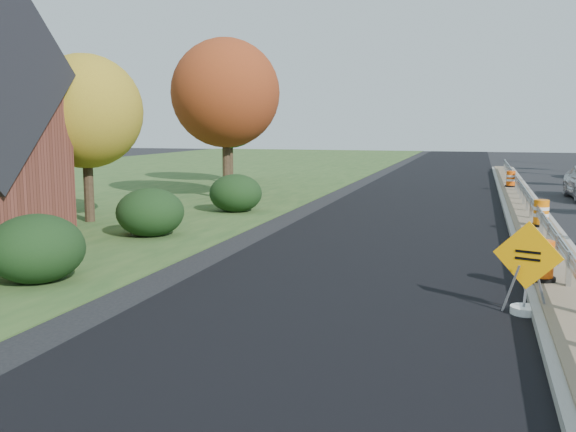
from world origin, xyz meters
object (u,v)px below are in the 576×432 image
(caution_sign, at_px, (526,291))
(barrel_median_far, at_px, (511,179))
(barrel_median_mid, at_px, (541,214))
(barrel_median_near, at_px, (542,261))

(caution_sign, bearing_deg, barrel_median_far, 107.48)
(barrel_median_mid, height_order, barrel_median_far, barrel_median_mid)
(caution_sign, distance_m, barrel_median_near, 1.92)
(caution_sign, relative_size, barrel_median_near, 2.07)
(barrel_median_mid, relative_size, barrel_median_far, 1.02)
(barrel_median_near, xyz_separation_m, barrel_median_mid, (0.62, 7.67, 0.01))
(barrel_median_near, bearing_deg, barrel_median_far, 89.21)
(barrel_median_far, bearing_deg, barrel_median_mid, -88.64)
(barrel_median_mid, bearing_deg, caution_sign, -96.29)
(barrel_median_mid, xyz_separation_m, barrel_median_far, (-0.33, 13.73, -0.01))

